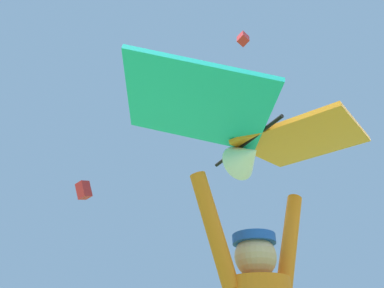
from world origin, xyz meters
name	(u,v)px	position (x,y,z in m)	size (l,w,h in m)	color
held_stunt_kite	(253,132)	(-0.28, 0.05, 2.26)	(1.78, 1.22, 0.41)	black
distant_kite_red_low_right	(84,190)	(-4.12, 18.83, 9.63)	(1.12, 0.95, 1.19)	red
distant_kite_red_high_right	(243,39)	(5.14, 14.96, 19.51)	(0.97, 1.11, 1.22)	red
distant_kite_yellow_mid_left	(137,67)	(-1.62, 15.45, 16.47)	(1.70, 1.71, 2.99)	yellow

